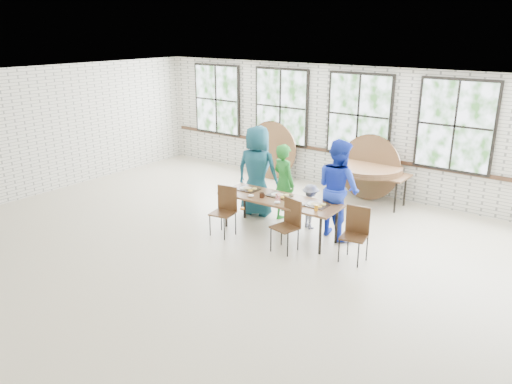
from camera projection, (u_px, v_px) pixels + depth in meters
room at (359, 117)px, 11.70m from camera, size 12.00×12.00×12.00m
dining_table at (279, 201)px, 9.51m from camera, size 2.42×0.88×0.74m
chair_near_left at (225, 207)px, 9.59m from camera, size 0.48×0.47×0.95m
chair_near_right at (289, 221)px, 8.89m from camera, size 0.50×0.49×0.95m
chair_spare at (356, 229)px, 8.52m from camera, size 0.48×0.47×0.95m
adult_teal at (257, 171)px, 10.49m from camera, size 1.04×0.77×1.93m
adult_green at (284, 183)px, 10.15m from camera, size 0.69×0.57×1.63m
toddler at (310, 206)px, 9.90m from camera, size 0.67×0.53×0.91m
adult_blue at (338, 188)px, 9.41m from camera, size 1.14×1.04×1.90m
storage_table at (368, 174)px, 11.29m from camera, size 1.81×0.77×0.74m
tabletop_clutter at (283, 199)px, 9.38m from camera, size 2.01×0.60×0.11m
round_tops_stacked at (369, 168)px, 11.25m from camera, size 1.50×1.50×0.13m
round_tops_leaning at (317, 158)px, 12.41m from camera, size 4.38×0.42×1.49m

